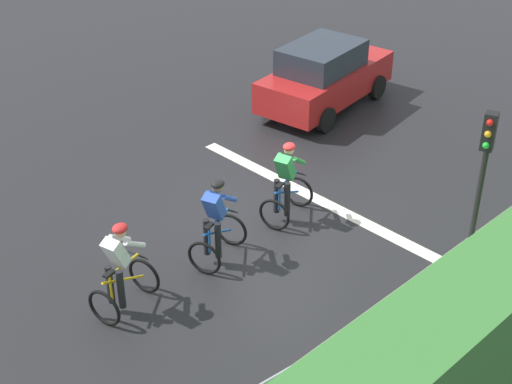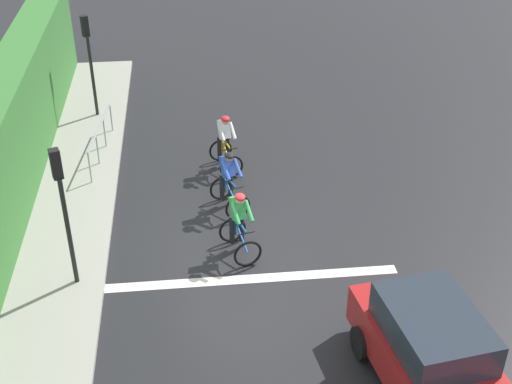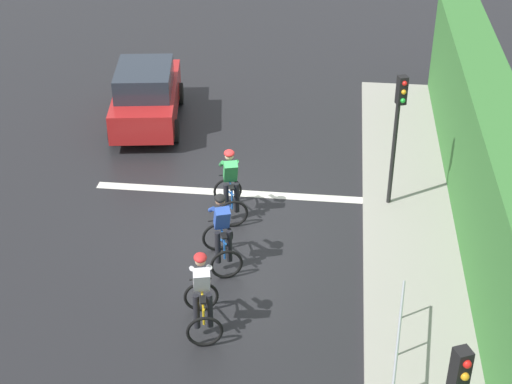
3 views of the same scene
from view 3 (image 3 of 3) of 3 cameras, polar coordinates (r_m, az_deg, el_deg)
The scene contains 11 objects.
ground_plane at distance 17.93m, azimuth -1.87°, elevation -2.02°, with size 80.00×80.00×0.00m, color black.
sidewalk_kerb at distance 16.25m, azimuth 12.85°, elevation -6.57°, with size 2.80×20.42×0.12m, color #9E998E.
stone_wall_low at distance 16.31m, azimuth 16.06°, elevation -6.29°, with size 0.44×20.42×0.41m, color tan.
hedge_wall at distance 15.63m, azimuth 17.84°, elevation -2.43°, with size 1.10×20.42×3.07m, color #387533.
road_marking_stop_line at distance 18.92m, azimuth -1.37°, elevation -0.08°, with size 7.00×0.30×0.01m, color silver.
cyclist_lead at distance 14.40m, azimuth -3.98°, elevation -7.60°, with size 0.91×1.21×1.66m.
cyclist_second at distance 16.03m, azimuth -2.52°, elevation -3.04°, with size 1.00×1.24×1.66m.
cyclist_mid at distance 17.66m, azimuth -1.90°, elevation 0.45°, with size 0.94×1.22×1.66m.
car_red at distance 22.22m, azimuth -8.06°, elevation 7.08°, with size 2.33×4.31×1.76m.
traffic_light_near_crossing at distance 17.56m, azimuth 10.36°, elevation 5.04°, with size 0.26×0.30×3.34m.
pedestrian_railing_kerbside at distance 13.55m, azimuth 10.32°, elevation -11.14°, with size 0.40×3.14×1.03m.
Camera 3 is at (-2.29, 14.88, 9.74)m, focal length 54.49 mm.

